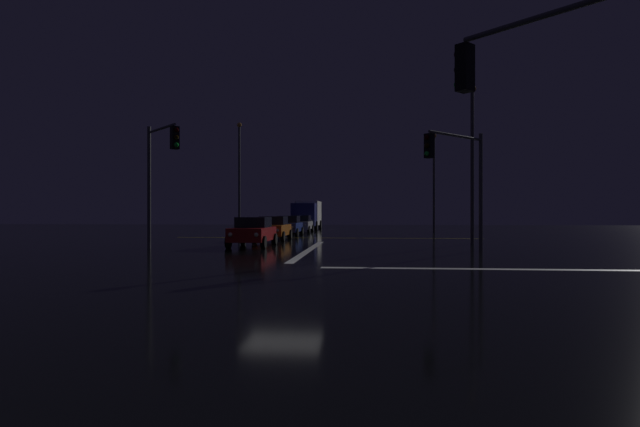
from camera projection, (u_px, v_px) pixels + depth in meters
name	position (u px, v px, depth m)	size (l,w,h in m)	color
ground	(283.00, 269.00, 16.47)	(120.00, 120.00, 0.10)	black
stop_line_north	(309.00, 250.00, 24.26)	(0.35, 13.36, 0.01)	white
centre_line_ns	(327.00, 238.00, 35.81)	(22.00, 0.15, 0.01)	yellow
crosswalk_bar_east	(532.00, 269.00, 15.77)	(13.36, 0.40, 0.01)	white
sedan_red	(253.00, 231.00, 26.68)	(2.02, 4.33, 1.57)	maroon
sedan_orange	(273.00, 228.00, 33.06)	(2.02, 4.33, 1.57)	#C66014
sedan_blue	(288.00, 226.00, 39.53)	(2.02, 4.33, 1.57)	navy
sedan_silver	(301.00, 224.00, 46.14)	(2.02, 4.33, 1.57)	#B7B7BC
box_truck	(307.00, 214.00, 53.96)	(2.68, 8.28, 3.08)	navy
traffic_signal_se	(589.00, 84.00, 9.14)	(3.65, 3.65, 5.95)	#4C4C51
traffic_signal_ne	(459.00, 167.00, 22.79)	(3.11, 3.11, 5.59)	#4C4C51
traffic_signal_nw	(159.00, 163.00, 24.35)	(2.52, 2.52, 6.17)	#4C4C51
streetlamp_right_near	(472.00, 153.00, 29.05)	(0.44, 0.44, 9.22)	#424247
streetlamp_left_far	(239.00, 170.00, 46.55)	(0.44, 0.44, 10.22)	#424247
streetlamp_right_far	(434.00, 175.00, 44.99)	(0.44, 0.44, 8.97)	#424247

